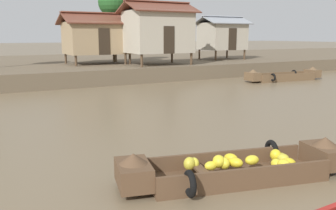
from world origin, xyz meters
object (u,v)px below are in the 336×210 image
at_px(fishing_skiff_distant, 284,76).
at_px(stilt_house_left, 97,37).
at_px(banana_boat, 237,167).
at_px(palm_tree_near, 113,3).
at_px(stilt_house_mid_left, 158,31).
at_px(stilt_house_mid_right, 222,36).

relative_size(fishing_skiff_distant, stilt_house_left, 1.16).
bearing_deg(stilt_house_left, banana_boat, -100.25).
relative_size(stilt_house_left, palm_tree_near, 0.89).
bearing_deg(fishing_skiff_distant, stilt_house_mid_left, 142.08).
bearing_deg(stilt_house_mid_left, palm_tree_near, 112.84).
height_order(stilt_house_left, palm_tree_near, palm_tree_near).
xyz_separation_m(banana_boat, stilt_house_mid_left, (7.12, 17.28, 3.03)).
distance_m(stilt_house_mid_left, stilt_house_mid_right, 8.04).
relative_size(stilt_house_mid_right, palm_tree_near, 0.73).
bearing_deg(fishing_skiff_distant, stilt_house_left, 141.38).
height_order(stilt_house_mid_left, palm_tree_near, palm_tree_near).
bearing_deg(palm_tree_near, stilt_house_mid_right, -8.87).
bearing_deg(banana_boat, palm_tree_near, 75.82).
xyz_separation_m(stilt_house_mid_left, palm_tree_near, (-1.72, 4.08, 2.13)).
distance_m(fishing_skiff_distant, palm_tree_near, 13.69).
height_order(banana_boat, fishing_skiff_distant, fishing_skiff_distant).
height_order(banana_boat, stilt_house_mid_left, stilt_house_mid_left).
distance_m(stilt_house_left, stilt_house_mid_right, 11.06).
height_order(banana_boat, stilt_house_mid_right, stilt_house_mid_right).
relative_size(fishing_skiff_distant, palm_tree_near, 1.03).
bearing_deg(stilt_house_mid_left, banana_boat, -112.39).
xyz_separation_m(banana_boat, stilt_house_mid_right, (14.71, 19.92, 2.72)).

